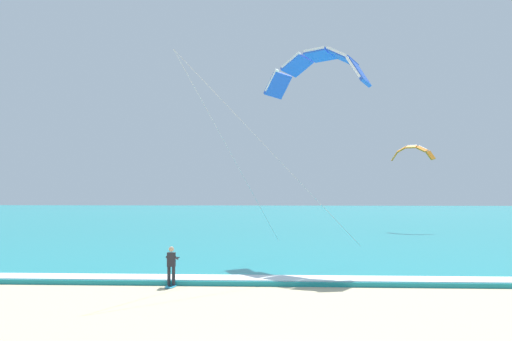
{
  "coord_description": "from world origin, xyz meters",
  "views": [
    {
      "loc": [
        0.48,
        -13.06,
        4.12
      ],
      "look_at": [
        -1.13,
        16.56,
        5.05
      ],
      "focal_mm": 42.33,
      "sensor_mm": 36.0,
      "label": 1
    }
  ],
  "objects_px": {
    "kitesurfer": "(171,264)",
    "kite_distant": "(412,151)",
    "surfboard": "(171,286)",
    "kite_primary": "(317,67)"
  },
  "relations": [
    {
      "from": "surfboard",
      "to": "kite_distant",
      "type": "distance_m",
      "value": 37.63
    },
    {
      "from": "surfboard",
      "to": "kitesurfer",
      "type": "height_order",
      "value": "kitesurfer"
    },
    {
      "from": "kitesurfer",
      "to": "kite_distant",
      "type": "xyz_separation_m",
      "value": [
        16.77,
        32.77,
        6.81
      ]
    },
    {
      "from": "surfboard",
      "to": "kite_primary",
      "type": "distance_m",
      "value": 15.01
    },
    {
      "from": "surfboard",
      "to": "kite_primary",
      "type": "height_order",
      "value": "kite_primary"
    },
    {
      "from": "kitesurfer",
      "to": "kite_primary",
      "type": "bearing_deg",
      "value": 50.37
    },
    {
      "from": "surfboard",
      "to": "kite_primary",
      "type": "bearing_deg",
      "value": 50.43
    },
    {
      "from": "surfboard",
      "to": "kite_primary",
      "type": "xyz_separation_m",
      "value": [
        6.58,
        7.97,
        10.88
      ]
    },
    {
      "from": "kitesurfer",
      "to": "kite_distant",
      "type": "height_order",
      "value": "kite_distant"
    },
    {
      "from": "kite_primary",
      "to": "kitesurfer",
      "type": "bearing_deg",
      "value": -129.63
    }
  ]
}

